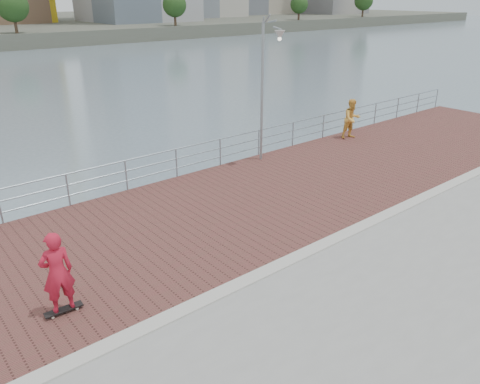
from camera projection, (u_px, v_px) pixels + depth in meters
water at (286, 324)px, 12.87m from camera, size 400.00×400.00×0.00m
brick_lane at (208, 214)px, 14.65m from camera, size 40.00×6.80×0.02m
curb at (289, 261)px, 12.08m from camera, size 40.00×0.40×0.06m
guardrail at (152, 166)px, 16.80m from camera, size 39.06×0.06×1.13m
street_lamp at (269, 66)px, 17.73m from camera, size 0.40×1.16×5.45m
skateboard at (64, 310)px, 10.10m from camera, size 0.82×0.25×0.09m
skateboarder at (57, 272)px, 9.74m from camera, size 0.70×0.48×1.86m
bystander at (352, 119)px, 22.03m from camera, size 1.05×0.91×1.86m
shoreline_trees at (30, 7)px, 75.44m from camera, size 169.95×4.95×6.61m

